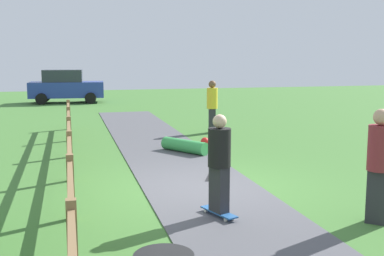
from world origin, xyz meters
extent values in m
plane|color=#427533|center=(0.00, 0.00, 0.00)|extent=(60.00, 60.00, 0.00)
cube|color=#515156|center=(0.00, 0.00, 0.01)|extent=(2.40, 28.00, 0.02)
cube|color=olive|center=(-2.60, -3.86, 0.55)|extent=(0.12, 0.12, 1.10)
cube|color=olive|center=(-2.60, -1.29, 0.55)|extent=(0.12, 0.12, 1.10)
cube|color=olive|center=(-2.60, 1.29, 0.55)|extent=(0.12, 0.12, 1.10)
cube|color=olive|center=(-2.60, 3.86, 0.55)|extent=(0.12, 0.12, 1.10)
cube|color=olive|center=(-2.60, 6.43, 0.55)|extent=(0.12, 0.12, 1.10)
cube|color=olive|center=(-2.60, 9.00, 0.55)|extent=(0.12, 0.12, 1.10)
cube|color=olive|center=(-2.60, 0.00, 0.50)|extent=(0.08, 18.00, 0.09)
cube|color=olive|center=(-2.60, 0.00, 0.95)|extent=(0.08, 18.00, 0.09)
cube|color=#265999|center=(-0.20, -1.80, 0.09)|extent=(0.46, 0.82, 0.02)
cylinder|color=silver|center=(-0.37, -1.56, 0.05)|extent=(0.05, 0.07, 0.06)
cylinder|color=silver|center=(-0.22, -1.51, 0.05)|extent=(0.05, 0.07, 0.06)
cylinder|color=silver|center=(-0.18, -2.09, 0.05)|extent=(0.05, 0.07, 0.06)
cylinder|color=silver|center=(-0.04, -2.04, 0.05)|extent=(0.05, 0.07, 0.06)
cube|color=#2D2D33|center=(-0.20, -1.80, 0.49)|extent=(0.30, 0.37, 0.77)
cylinder|color=black|center=(-0.20, -1.80, 1.19)|extent=(0.49, 0.49, 0.64)
sphere|color=beige|center=(-0.20, -1.80, 1.63)|extent=(0.23, 0.23, 0.23)
cylinder|color=green|center=(0.52, 3.65, 0.20)|extent=(1.14, 1.46, 0.36)
sphere|color=red|center=(1.25, 4.13, 0.20)|extent=(0.26, 0.26, 0.26)
cube|color=#BF8C19|center=(0.54, 0.79, 0.09)|extent=(0.50, 0.81, 0.02)
cylinder|color=silver|center=(0.58, 1.08, 0.05)|extent=(0.05, 0.07, 0.06)
cylinder|color=silver|center=(0.71, 1.02, 0.05)|extent=(0.05, 0.07, 0.06)
cylinder|color=silver|center=(0.36, 0.56, 0.05)|extent=(0.05, 0.07, 0.06)
cylinder|color=silver|center=(0.49, 0.50, 0.05)|extent=(0.05, 0.07, 0.06)
cube|color=#2D2D33|center=(2.18, -2.71, 0.44)|extent=(0.37, 0.36, 0.88)
cylinder|color=maroon|center=(2.18, -2.71, 1.24)|extent=(0.54, 0.54, 0.73)
sphere|color=tan|center=(2.18, -2.71, 1.74)|extent=(0.26, 0.26, 0.26)
cube|color=#2D2D33|center=(2.30, 6.89, 0.43)|extent=(0.24, 0.34, 0.87)
cylinder|color=yellow|center=(2.30, 6.89, 1.23)|extent=(0.42, 0.42, 0.72)
sphere|color=brown|center=(2.30, 6.89, 1.72)|extent=(0.26, 0.26, 0.26)
cube|color=#283D99|center=(-2.65, 19.71, 0.77)|extent=(4.31, 1.99, 0.90)
cube|color=#2D333D|center=(-2.85, 19.73, 1.57)|extent=(2.30, 1.71, 0.70)
cylinder|color=black|center=(-1.24, 20.50, 0.32)|extent=(0.66, 0.28, 0.64)
cylinder|color=black|center=(-1.36, 18.74, 0.32)|extent=(0.66, 0.28, 0.64)
cylinder|color=black|center=(-3.93, 20.69, 0.32)|extent=(0.66, 0.28, 0.64)
cylinder|color=black|center=(-4.06, 18.93, 0.32)|extent=(0.66, 0.28, 0.64)
camera|label=1|loc=(-2.58, -9.23, 2.68)|focal=45.03mm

